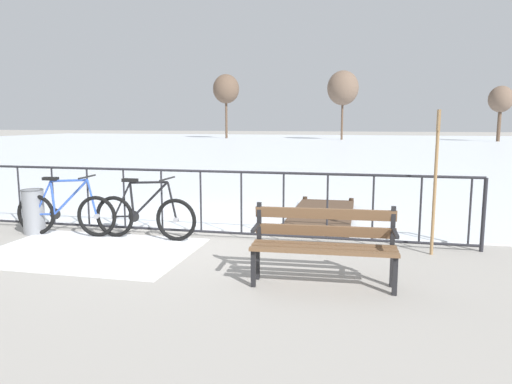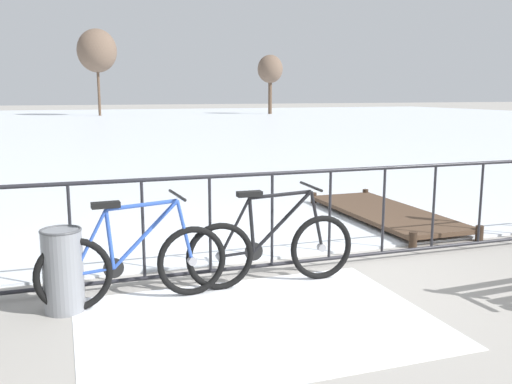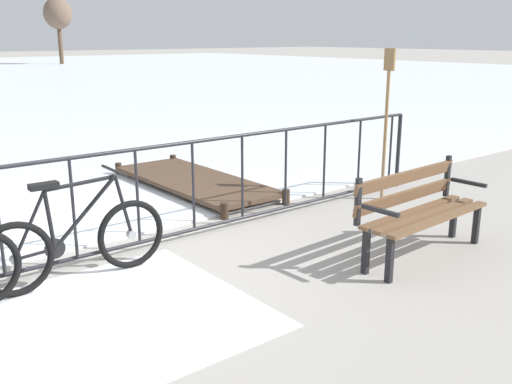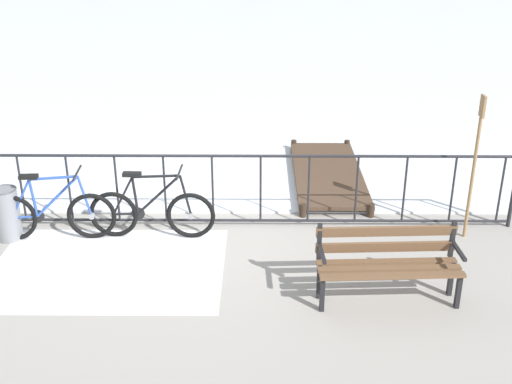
% 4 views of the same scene
% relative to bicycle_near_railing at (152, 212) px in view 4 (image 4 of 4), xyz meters
% --- Properties ---
extents(ground_plane, '(160.00, 160.00, 0.00)m').
position_rel_bicycle_near_railing_xyz_m(ground_plane, '(0.47, 0.36, -0.37)').
color(ground_plane, '#9E9991').
extents(snow_patch, '(2.89, 2.07, 0.01)m').
position_rel_bicycle_near_railing_xyz_m(snow_patch, '(-0.44, -0.84, -0.36)').
color(snow_patch, white).
rests_on(snow_patch, ground).
extents(railing_fence, '(9.06, 0.06, 1.07)m').
position_rel_bicycle_near_railing_xyz_m(railing_fence, '(0.47, 0.36, 0.19)').
color(railing_fence, '#232328').
rests_on(railing_fence, ground).
extents(bicycle_near_railing, '(1.71, 0.52, 0.97)m').
position_rel_bicycle_near_railing_xyz_m(bicycle_near_railing, '(0.00, 0.00, 0.00)').
color(bicycle_near_railing, black).
rests_on(bicycle_near_railing, ground).
extents(bicycle_second, '(1.71, 0.52, 0.97)m').
position_rel_bicycle_near_railing_xyz_m(bicycle_second, '(-1.33, -0.07, 0.00)').
color(bicycle_second, black).
rests_on(bicycle_second, ground).
extents(park_bench, '(1.62, 0.55, 0.89)m').
position_rel_bicycle_near_railing_xyz_m(park_bench, '(2.90, -1.50, 0.14)').
color(park_bench, brown).
rests_on(park_bench, ground).
extents(trash_bin, '(0.35, 0.35, 0.73)m').
position_rel_bicycle_near_railing_xyz_m(trash_bin, '(-1.94, -0.06, 0.00)').
color(trash_bin, gray).
rests_on(trash_bin, ground).
extents(oar_upright, '(0.04, 0.16, 1.98)m').
position_rel_bicycle_near_railing_xyz_m(oar_upright, '(4.26, 0.05, 0.77)').
color(oar_upright, '#937047').
rests_on(oar_upright, ground).
extents(wooden_dock, '(1.10, 2.95, 0.20)m').
position_rel_bicycle_near_railing_xyz_m(wooden_dock, '(2.58, 2.09, -0.25)').
color(wooden_dock, '#4C3828').
rests_on(wooden_dock, ground).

